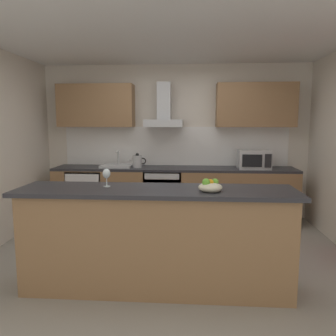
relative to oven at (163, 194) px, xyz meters
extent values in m
cube|color=gray|center=(0.17, -1.54, -0.47)|extent=(5.48, 4.77, 0.02)
cube|color=white|center=(0.17, -1.54, 2.15)|extent=(5.48, 4.77, 0.02)
cube|color=silver|center=(0.17, 0.41, 0.84)|extent=(5.48, 0.12, 2.60)
cube|color=white|center=(0.17, 0.33, 0.77)|extent=(3.81, 0.02, 0.66)
cube|color=olive|center=(0.17, 0.03, -0.03)|extent=(3.94, 0.60, 0.86)
cube|color=#28282D|center=(0.17, 0.03, 0.42)|extent=(3.94, 0.60, 0.04)
cube|color=olive|center=(0.12, -2.28, 0.02)|extent=(2.56, 0.52, 0.97)
cube|color=#28282D|center=(0.12, -2.28, 0.53)|extent=(2.66, 0.64, 0.04)
cube|color=olive|center=(-1.14, 0.18, 1.45)|extent=(1.26, 0.32, 0.70)
cube|color=olive|center=(1.49, 0.18, 1.45)|extent=(1.26, 0.32, 0.70)
cube|color=slate|center=(0.00, 0.01, 0.00)|extent=(0.60, 0.56, 0.80)
cube|color=black|center=(0.00, -0.29, -0.06)|extent=(0.50, 0.02, 0.48)
cube|color=#B7BABC|center=(0.00, -0.29, 0.34)|extent=(0.54, 0.02, 0.09)
cylinder|color=#B7BABC|center=(0.00, -0.32, 0.18)|extent=(0.49, 0.02, 0.02)
cube|color=white|center=(-1.27, 0.01, -0.04)|extent=(0.58, 0.56, 0.85)
cube|color=silver|center=(-1.27, -0.28, -0.04)|extent=(0.55, 0.02, 0.80)
cylinder|color=#B7BABC|center=(-1.05, -0.30, 0.01)|extent=(0.02, 0.02, 0.38)
cube|color=#B7BABC|center=(1.45, -0.02, 0.59)|extent=(0.50, 0.36, 0.30)
cube|color=black|center=(1.39, -0.21, 0.59)|extent=(0.30, 0.02, 0.19)
cube|color=black|center=(1.63, -0.21, 0.59)|extent=(0.10, 0.01, 0.21)
cube|color=silver|center=(-0.77, 0.01, 0.46)|extent=(0.50, 0.40, 0.04)
cylinder|color=#B7BABC|center=(-0.77, 0.13, 0.57)|extent=(0.03, 0.03, 0.26)
cylinder|color=#B7BABC|center=(-0.77, 0.05, 0.69)|extent=(0.03, 0.16, 0.03)
cylinder|color=#B7BABC|center=(-0.42, -0.03, 0.54)|extent=(0.15, 0.15, 0.20)
sphere|color=black|center=(-0.42, -0.03, 0.65)|extent=(0.06, 0.06, 0.06)
cone|color=#B7BABC|center=(-0.52, -0.03, 0.58)|extent=(0.09, 0.04, 0.07)
torus|color=black|center=(-0.33, -0.03, 0.55)|extent=(0.11, 0.02, 0.11)
cube|color=#B7BABC|center=(0.00, 0.11, 1.16)|extent=(0.62, 0.45, 0.12)
cube|color=#B7BABC|center=(0.00, 0.16, 1.52)|extent=(0.22, 0.22, 0.60)
cylinder|color=silver|center=(-0.37, -2.22, 0.55)|extent=(0.07, 0.07, 0.01)
cylinder|color=silver|center=(-0.37, -2.22, 0.60)|extent=(0.01, 0.01, 0.09)
ellipsoid|color=silver|center=(-0.37, -2.22, 0.68)|extent=(0.08, 0.08, 0.10)
ellipsoid|color=beige|center=(0.63, -2.36, 0.58)|extent=(0.22, 0.22, 0.09)
sphere|color=#66B233|center=(0.59, -2.38, 0.63)|extent=(0.07, 0.07, 0.07)
sphere|color=#66B233|center=(0.68, -2.33, 0.63)|extent=(0.06, 0.06, 0.06)
sphere|color=orange|center=(0.63, -2.36, 0.63)|extent=(0.06, 0.06, 0.06)
camera|label=1|loc=(0.46, -5.36, 1.17)|focal=35.48mm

